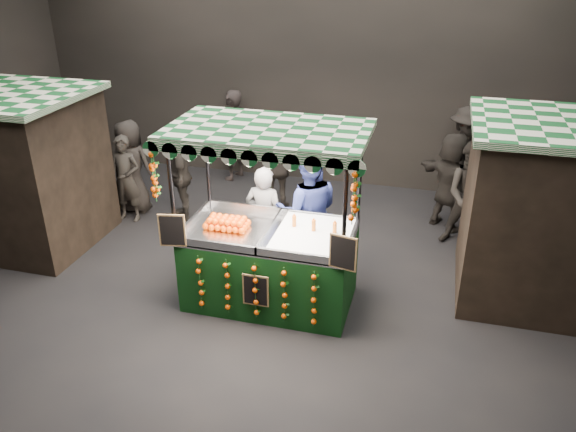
# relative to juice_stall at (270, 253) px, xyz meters

# --- Properties ---
(ground) EXTENTS (12.00, 12.00, 0.00)m
(ground) POSITION_rel_juice_stall_xyz_m (-0.41, -0.26, -0.80)
(ground) COLOR black
(ground) RESTS_ON ground
(market_hall) EXTENTS (12.10, 10.10, 5.05)m
(market_hall) POSITION_rel_juice_stall_xyz_m (-0.41, -0.26, 2.58)
(market_hall) COLOR black
(market_hall) RESTS_ON ground
(neighbour_stall_left) EXTENTS (3.00, 2.20, 2.60)m
(neighbour_stall_left) POSITION_rel_juice_stall_xyz_m (-4.81, 0.74, 0.51)
(neighbour_stall_left) COLOR black
(neighbour_stall_left) RESTS_ON ground
(neighbour_stall_right) EXTENTS (3.00, 2.20, 2.60)m
(neighbour_stall_right) POSITION_rel_juice_stall_xyz_m (3.99, 1.24, 0.51)
(neighbour_stall_right) COLOR black
(neighbour_stall_right) RESTS_ON ground
(juice_stall) EXTENTS (2.68, 1.58, 2.60)m
(juice_stall) POSITION_rel_juice_stall_xyz_m (0.00, 0.00, 0.00)
(juice_stall) COLOR black
(juice_stall) RESTS_ON ground
(vendor_grey) EXTENTS (0.64, 0.43, 1.69)m
(vendor_grey) POSITION_rel_juice_stall_xyz_m (-0.37, 0.94, 0.04)
(vendor_grey) COLOR slate
(vendor_grey) RESTS_ON ground
(vendor_blue) EXTENTS (1.16, 1.01, 2.04)m
(vendor_blue) POSITION_rel_juice_stall_xyz_m (0.31, 0.97, 0.22)
(vendor_blue) COLOR navy
(vendor_blue) RESTS_ON ground
(shopper_0) EXTENTS (0.59, 0.39, 1.62)m
(shopper_0) POSITION_rel_juice_stall_xyz_m (-3.31, 1.91, 0.00)
(shopper_0) COLOR #2D2924
(shopper_0) RESTS_ON ground
(shopper_1) EXTENTS (0.94, 0.75, 1.84)m
(shopper_1) POSITION_rel_juice_stall_xyz_m (2.73, 2.50, 0.12)
(shopper_1) COLOR #292521
(shopper_1) RESTS_ON ground
(shopper_2) EXTENTS (1.04, 0.45, 1.76)m
(shopper_2) POSITION_rel_juice_stall_xyz_m (-0.75, 3.01, 0.08)
(shopper_2) COLOR #282420
(shopper_2) RESTS_ON ground
(shopper_3) EXTENTS (1.42, 1.37, 1.94)m
(shopper_3) POSITION_rel_juice_stall_xyz_m (2.63, 4.31, 0.17)
(shopper_3) COLOR black
(shopper_3) RESTS_ON ground
(shopper_4) EXTENTS (0.90, 0.61, 1.78)m
(shopper_4) POSITION_rel_juice_stall_xyz_m (-3.40, 2.29, 0.09)
(shopper_4) COLOR black
(shopper_4) RESTS_ON ground
(shopper_5) EXTENTS (1.59, 1.48, 1.78)m
(shopper_5) POSITION_rel_juice_stall_xyz_m (2.39, 3.12, 0.08)
(shopper_5) COLOR #2C2823
(shopper_5) RESTS_ON ground
(shopper_6) EXTENTS (0.63, 0.80, 1.95)m
(shopper_6) POSITION_rel_juice_stall_xyz_m (-2.13, 4.34, 0.17)
(shopper_6) COLOR #2C2524
(shopper_6) RESTS_ON ground
(shopper_7) EXTENTS (0.82, 1.10, 1.74)m
(shopper_7) POSITION_rel_juice_stall_xyz_m (-2.38, 2.24, 0.07)
(shopper_7) COLOR #2A2622
(shopper_7) RESTS_ON ground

